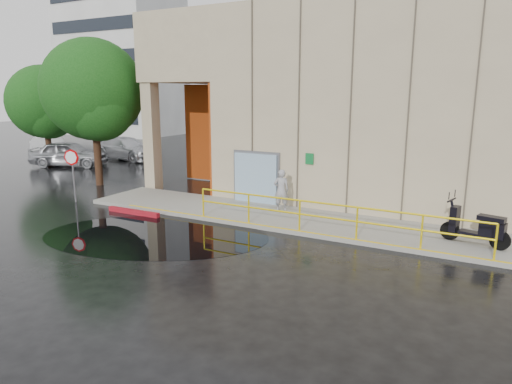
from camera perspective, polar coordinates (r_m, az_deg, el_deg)
ground at (r=14.22m, az=-12.15°, el=-6.71°), size 120.00×120.00×0.00m
sidewalk at (r=16.09m, az=9.60°, el=-4.06°), size 20.00×3.00×0.15m
building at (r=21.48m, az=18.53°, el=10.77°), size 20.00×10.17×8.00m
guardrail at (r=14.62m, az=8.91°, el=-3.26°), size 9.56×0.06×1.03m
distant_building at (r=53.09m, az=-16.39°, el=15.11°), size 12.00×8.08×15.00m
person at (r=17.28m, az=3.18°, el=0.23°), size 0.69×0.62×1.60m
scooter at (r=14.86m, az=25.91°, el=-2.75°), size 2.02×1.08×1.52m
stop_sign at (r=20.60m, az=-22.02°, el=3.36°), size 0.66×0.22×2.25m
red_curb at (r=18.10m, az=-15.05°, el=-2.42°), size 2.40×0.20×0.18m
puddle at (r=15.33m, az=-12.47°, el=-5.31°), size 8.57×6.83×0.01m
car_a at (r=30.84m, az=-22.34°, el=4.44°), size 5.05×3.61×1.60m
car_b at (r=35.40m, az=-24.32°, el=5.10°), size 4.77×3.09×1.48m
car_c at (r=32.77m, az=-15.85°, el=5.25°), size 5.38×2.54×1.52m
tree_near at (r=23.71m, az=-19.57°, el=11.49°), size 4.87×4.87×7.12m
tree_far at (r=31.33m, az=-24.81°, el=9.87°), size 4.46×4.46×6.21m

